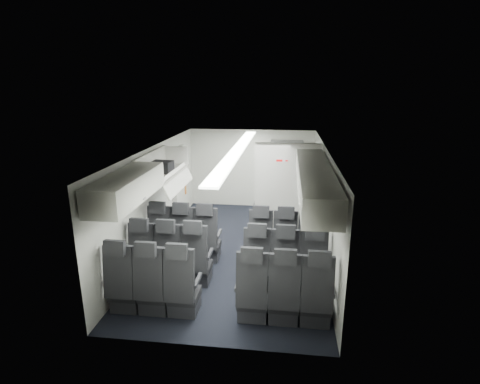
% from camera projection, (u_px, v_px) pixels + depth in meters
% --- Properties ---
extents(cabin_shell, '(3.41, 6.01, 2.16)m').
position_uv_depth(cabin_shell, '(238.00, 199.00, 7.49)').
color(cabin_shell, black).
rests_on(cabin_shell, ground).
extents(seat_row_front, '(3.33, 0.56, 1.24)m').
position_uv_depth(seat_row_front, '(234.00, 243.00, 7.19)').
color(seat_row_front, black).
rests_on(seat_row_front, cabin_shell).
extents(seat_row_mid, '(3.33, 0.56, 1.24)m').
position_uv_depth(seat_row_mid, '(227.00, 264.00, 6.33)').
color(seat_row_mid, black).
rests_on(seat_row_mid, cabin_shell).
extents(seat_row_rear, '(3.33, 0.56, 1.24)m').
position_uv_depth(seat_row_rear, '(217.00, 293.00, 5.47)').
color(seat_row_rear, black).
rests_on(seat_row_rear, cabin_shell).
extents(overhead_bin_left_rear, '(0.53, 1.80, 0.40)m').
position_uv_depth(overhead_bin_left_rear, '(127.00, 188.00, 5.55)').
color(overhead_bin_left_rear, silver).
rests_on(overhead_bin_left_rear, cabin_shell).
extents(overhead_bin_left_front_open, '(0.64, 1.70, 0.72)m').
position_uv_depth(overhead_bin_left_front_open, '(162.00, 170.00, 7.25)').
color(overhead_bin_left_front_open, '#9E9E93').
rests_on(overhead_bin_left_front_open, cabin_shell).
extents(overhead_bin_right_rear, '(0.53, 1.80, 0.40)m').
position_uv_depth(overhead_bin_right_rear, '(318.00, 194.00, 5.22)').
color(overhead_bin_right_rear, silver).
rests_on(overhead_bin_right_rear, cabin_shell).
extents(overhead_bin_right_front, '(0.53, 1.70, 0.40)m').
position_uv_depth(overhead_bin_right_front, '(311.00, 167.00, 6.88)').
color(overhead_bin_right_front, silver).
rests_on(overhead_bin_right_front, cabin_shell).
extents(bulkhead_partition, '(1.40, 0.15, 2.13)m').
position_uv_depth(bulkhead_partition, '(287.00, 192.00, 8.15)').
color(bulkhead_partition, silver).
rests_on(bulkhead_partition, cabin_shell).
extents(galley_unit, '(0.85, 0.52, 1.90)m').
position_uv_depth(galley_unit, '(286.00, 176.00, 10.02)').
color(galley_unit, '#939399').
rests_on(galley_unit, cabin_shell).
extents(boarding_door, '(0.12, 1.27, 1.86)m').
position_uv_depth(boarding_door, '(180.00, 184.00, 9.21)').
color(boarding_door, silver).
rests_on(boarding_door, cabin_shell).
extents(flight_attendant, '(0.58, 0.75, 1.83)m').
position_uv_depth(flight_attendant, '(263.00, 191.00, 8.80)').
color(flight_attendant, black).
rests_on(flight_attendant, ground).
extents(carry_on_bag, '(0.44, 0.34, 0.24)m').
position_uv_depth(carry_on_bag, '(162.00, 167.00, 7.24)').
color(carry_on_bag, black).
rests_on(carry_on_bag, overhead_bin_left_front_open).
extents(papers, '(0.20, 0.11, 0.15)m').
position_uv_depth(papers, '(271.00, 184.00, 8.68)').
color(papers, white).
rests_on(papers, flight_attendant).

